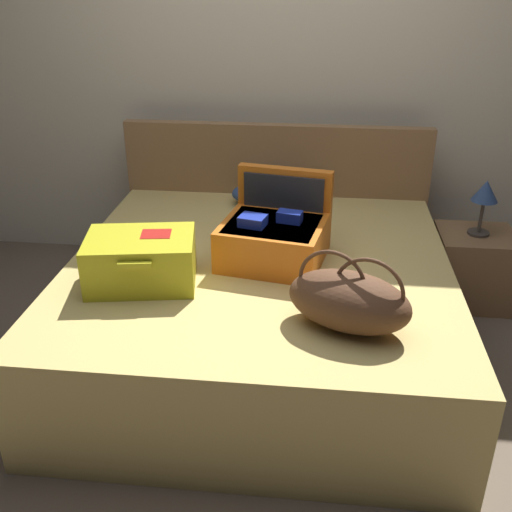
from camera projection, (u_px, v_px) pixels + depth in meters
ground_plane at (250, 402)px, 2.80m from camera, size 12.00×12.00×0.00m
back_wall at (281, 64)px, 3.70m from camera, size 8.00×0.10×2.60m
bed at (259, 309)px, 3.04m from camera, size 1.87×1.89×0.54m
headboard at (275, 200)px, 3.82m from camera, size 1.90×0.08×0.99m
hard_case_large at (275, 235)px, 2.89m from camera, size 0.56×0.54×0.41m
hard_case_medium at (141, 260)px, 2.67m from camera, size 0.53×0.41×0.23m
duffel_bag at (349, 300)px, 2.34m from camera, size 0.57×0.44×0.32m
pillow_near_headboard at (270, 195)px, 3.57m from camera, size 0.46×0.29×0.14m
nightstand at (472, 268)px, 3.56m from camera, size 0.44×0.40×0.44m
table_lamp at (485, 195)px, 3.36m from camera, size 0.15×0.15×0.33m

